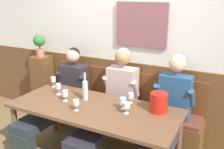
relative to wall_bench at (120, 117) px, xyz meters
name	(u,v)px	position (x,y,z in m)	size (l,w,h in m)	color
room_wall_back	(129,38)	(0.00, 0.26, 1.12)	(6.80, 0.12, 2.80)	silver
wood_wainscot_panel	(126,96)	(0.00, 0.21, 0.25)	(6.80, 0.03, 1.07)	brown
wall_bench	(120,117)	(0.00, 0.00, 0.00)	(2.33, 0.42, 0.94)	brown
dining_table	(94,113)	(0.00, -0.70, 0.37)	(2.03, 0.87, 0.73)	brown
person_center_right_seat	(60,96)	(-0.77, -0.38, 0.32)	(0.50, 1.30, 1.24)	#273231
person_left_seat	(111,104)	(0.05, -0.35, 0.36)	(0.50, 1.31, 1.32)	#2E383E
person_center_left_seat	(166,119)	(0.78, -0.39, 0.34)	(0.50, 1.29, 1.31)	#24363D
ice_bucket	(159,102)	(0.71, -0.46, 0.56)	(0.20, 0.20, 0.22)	red
wine_bottle_green_tall	(85,89)	(-0.21, -0.56, 0.60)	(0.07, 0.07, 0.35)	#B4C1BC
wine_glass_center_front	(127,106)	(0.41, -0.68, 0.55)	(0.08, 0.08, 0.13)	silver
wine_glass_mid_left	(123,101)	(0.33, -0.59, 0.55)	(0.08, 0.08, 0.14)	silver
wine_glass_mid_right	(65,94)	(-0.40, -0.71, 0.55)	(0.07, 0.07, 0.14)	silver
wine_glass_center_rear	(53,80)	(-0.87, -0.38, 0.55)	(0.07, 0.07, 0.14)	silver
wine_glass_by_bottle	(76,103)	(-0.12, -0.88, 0.55)	(0.07, 0.07, 0.13)	silver
wine_glass_right_end	(131,96)	(0.34, -0.39, 0.54)	(0.07, 0.07, 0.13)	silver
wine_glass_near_bucket	(58,87)	(-0.62, -0.58, 0.56)	(0.07, 0.07, 0.15)	silver
corner_pedestal	(43,86)	(-1.46, 0.03, 0.23)	(0.28, 0.28, 1.02)	brown
potted_plant	(39,43)	(-1.46, 0.03, 0.96)	(0.19, 0.19, 0.36)	#A96C56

